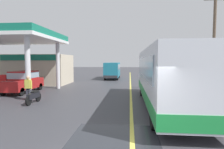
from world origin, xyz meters
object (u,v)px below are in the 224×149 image
object	(u,v)px
pedestrian_near_pump	(28,87)
motorcycle_parked_forecourt	(34,96)
coach_bus_main	(165,77)
pedestrian_by_shop	(32,81)
minibus_opposing_lane	(112,69)
car_at_pump	(23,81)

from	to	relation	value
pedestrian_near_pump	motorcycle_parked_forecourt	bearing A→B (deg)	-45.89
coach_bus_main	pedestrian_near_pump	xyz separation A→B (m)	(-8.93, 0.84, -0.79)
coach_bus_main	pedestrian_near_pump	distance (m)	9.01
motorcycle_parked_forecourt	pedestrian_near_pump	xyz separation A→B (m)	(-0.84, 0.86, 0.49)
coach_bus_main	pedestrian_by_shop	distance (m)	11.60
coach_bus_main	minibus_opposing_lane	bearing A→B (deg)	105.37
pedestrian_by_shop	motorcycle_parked_forecourt	bearing A→B (deg)	-60.28
minibus_opposing_lane	motorcycle_parked_forecourt	xyz separation A→B (m)	(-3.42, -17.04, -1.03)
pedestrian_by_shop	pedestrian_near_pump	bearing A→B (deg)	-64.51
car_at_pump	pedestrian_by_shop	size ratio (longest dim) A/B	2.53
pedestrian_near_pump	pedestrian_by_shop	world-z (taller)	same
motorcycle_parked_forecourt	car_at_pump	bearing A→B (deg)	127.39
car_at_pump	minibus_opposing_lane	distance (m)	14.60
coach_bus_main	car_at_pump	distance (m)	11.80
car_at_pump	pedestrian_near_pump	distance (m)	3.77
pedestrian_near_pump	pedestrian_by_shop	size ratio (longest dim) A/B	1.00
coach_bus_main	pedestrian_near_pump	bearing A→B (deg)	174.65
coach_bus_main	pedestrian_by_shop	xyz separation A→B (m)	(-10.67, 4.48, -0.79)
coach_bus_main	motorcycle_parked_forecourt	bearing A→B (deg)	-179.82
car_at_pump	motorcycle_parked_forecourt	distance (m)	4.99
minibus_opposing_lane	motorcycle_parked_forecourt	distance (m)	17.41
car_at_pump	minibus_opposing_lane	xyz separation A→B (m)	(6.43, 13.10, 0.46)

